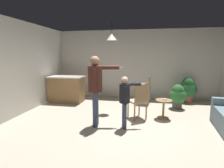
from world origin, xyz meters
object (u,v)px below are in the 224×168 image
dining_chair_near_wall (139,99)px  potted_plant_by_wall (178,95)px  person_child (125,97)px  dining_chair_by_counter (146,89)px  potted_plant_corner (188,89)px  person_adult (96,83)px  spare_remote_on_table (165,99)px  kitchen_counter (66,89)px  side_table_by_couch (163,107)px

dining_chair_near_wall → potted_plant_by_wall: dining_chair_near_wall is taller
person_child → dining_chair_near_wall: bearing=140.4°
dining_chair_by_counter → potted_plant_corner: (1.52, 0.55, -0.04)m
person_adult → spare_remote_on_table: 1.93m
dining_chair_by_counter → potted_plant_by_wall: dining_chair_by_counter is taller
potted_plant_by_wall → dining_chair_near_wall: bearing=-135.7°
kitchen_counter → spare_remote_on_table: size_ratio=9.69×
side_table_by_couch → potted_plant_by_wall: size_ratio=0.66×
dining_chair_near_wall → spare_remote_on_table: 0.70m
person_adult → potted_plant_corner: (2.72, 2.70, -0.55)m
spare_remote_on_table → potted_plant_by_wall: bearing=63.6°
side_table_by_couch → person_child: person_child is taller
dining_chair_near_wall → potted_plant_corner: (1.72, 2.06, -0.04)m
person_adult → spare_remote_on_table: size_ratio=13.05×
dining_chair_by_counter → dining_chair_near_wall: same height
dining_chair_near_wall → spare_remote_on_table: dining_chair_near_wall is taller
dining_chair_by_counter → spare_remote_on_table: size_ratio=7.69×
side_table_by_couch → dining_chair_near_wall: dining_chair_near_wall is taller
potted_plant_corner → spare_remote_on_table: 2.18m
kitchen_counter → potted_plant_by_wall: size_ratio=1.60×
potted_plant_corner → person_adult: bearing=-135.2°
side_table_by_couch → person_child: size_ratio=0.42×
side_table_by_couch → dining_chair_by_counter: 1.44m
kitchen_counter → person_adult: size_ratio=0.74×
person_child → kitchen_counter: bearing=-145.0°
person_child → dining_chair_near_wall: person_child is taller
person_adult → spare_remote_on_table: (1.69, 0.78, -0.51)m
person_adult → dining_chair_by_counter: person_adult is taller
person_child → potted_plant_by_wall: bearing=125.5°
side_table_by_couch → spare_remote_on_table: size_ratio=4.00×
dining_chair_by_counter → potted_plant_by_wall: bearing=-100.0°
kitchen_counter → side_table_by_couch: (3.34, -1.16, -0.15)m
potted_plant_corner → potted_plant_by_wall: (-0.51, -0.88, -0.07)m
potted_plant_corner → potted_plant_by_wall: bearing=-120.2°
person_adult → spare_remote_on_table: person_adult is taller
person_child → potted_plant_corner: bearing=128.2°
side_table_by_couch → potted_plant_by_wall: bearing=62.1°
potted_plant_by_wall → spare_remote_on_table: size_ratio=6.06×
person_adult → dining_chair_near_wall: (1.00, 0.64, -0.51)m
dining_chair_by_counter → dining_chair_near_wall: (-0.20, -1.51, 0.00)m
kitchen_counter → person_adult: person_adult is taller
side_table_by_couch → person_adult: (-1.67, -0.81, 0.73)m
side_table_by_couch → dining_chair_by_counter: bearing=109.2°
dining_chair_near_wall → person_child: bearing=-147.5°
kitchen_counter → person_child: 3.11m
potted_plant_corner → kitchen_counter: bearing=-170.5°
dining_chair_by_counter → person_child: bearing=175.3°
person_child → potted_plant_corner: 3.39m
person_child → dining_chair_by_counter: bearing=151.8°
kitchen_counter → person_child: size_ratio=1.02×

